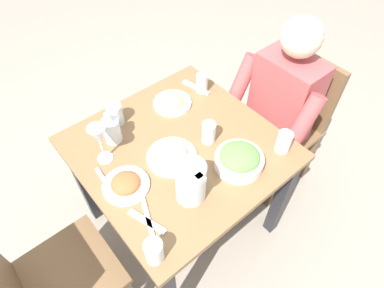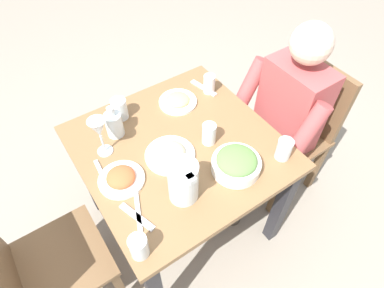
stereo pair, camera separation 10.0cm
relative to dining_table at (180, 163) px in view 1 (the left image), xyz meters
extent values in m
plane|color=gray|center=(0.00, 0.00, -0.59)|extent=(8.00, 8.00, 0.00)
cube|color=olive|center=(0.00, 0.00, 0.11)|extent=(0.87, 0.87, 0.03)
cube|color=#232328|center=(-0.38, -0.38, -0.25)|extent=(0.06, 0.06, 0.68)
cube|color=#232328|center=(0.38, -0.38, -0.25)|extent=(0.06, 0.06, 0.68)
cube|color=#232328|center=(0.38, 0.38, -0.25)|extent=(0.06, 0.06, 0.68)
cube|color=brown|center=(-0.26, -0.84, -0.38)|extent=(0.04, 0.04, 0.41)
cube|color=brown|center=(0.08, -0.84, -0.38)|extent=(0.04, 0.04, 0.41)
cube|color=brown|center=(-0.26, -0.50, -0.38)|extent=(0.04, 0.04, 0.41)
cube|color=brown|center=(0.08, -0.50, -0.38)|extent=(0.04, 0.04, 0.41)
cube|color=brown|center=(-0.09, -0.67, -0.16)|extent=(0.40, 0.40, 0.03)
cube|color=brown|center=(-0.09, -0.85, 0.06)|extent=(0.38, 0.04, 0.42)
cube|color=brown|center=(0.11, 0.84, -0.38)|extent=(0.04, 0.04, 0.41)
cube|color=brown|center=(0.11, 0.50, -0.38)|extent=(0.04, 0.04, 0.41)
cube|color=brown|center=(-0.06, 0.67, -0.16)|extent=(0.40, 0.40, 0.03)
cube|color=brown|center=(-0.06, 0.85, 0.06)|extent=(0.38, 0.04, 0.42)
cube|color=#B24C4C|center=(-0.09, -0.64, 0.10)|extent=(0.32, 0.20, 0.50)
sphere|color=beige|center=(-0.09, -0.64, 0.47)|extent=(0.19, 0.19, 0.19)
cylinder|color=#473D33|center=(-0.17, -0.45, -0.18)|extent=(0.11, 0.38, 0.11)
cylinder|color=#473D33|center=(-0.17, -0.26, -0.37)|extent=(0.10, 0.10, 0.44)
cylinder|color=#B24C4C|center=(-0.29, -0.50, 0.12)|extent=(0.08, 0.23, 0.37)
cylinder|color=#473D33|center=(0.00, -0.45, -0.18)|extent=(0.11, 0.38, 0.11)
cylinder|color=#473D33|center=(0.00, -0.26, -0.37)|extent=(0.10, 0.10, 0.44)
cylinder|color=#B24C4C|center=(0.11, -0.50, 0.12)|extent=(0.08, 0.23, 0.37)
cylinder|color=silver|center=(-0.23, 0.12, 0.22)|extent=(0.12, 0.12, 0.19)
cube|color=silver|center=(-0.16, 0.12, 0.23)|extent=(0.02, 0.02, 0.11)
cube|color=silver|center=(-0.29, 0.12, 0.30)|extent=(0.04, 0.03, 0.02)
cylinder|color=white|center=(-0.25, -0.13, 0.15)|extent=(0.21, 0.21, 0.05)
ellipsoid|color=#608E47|center=(-0.25, -0.13, 0.19)|extent=(0.17, 0.17, 0.06)
cylinder|color=white|center=(-0.03, 0.06, 0.13)|extent=(0.22, 0.22, 0.01)
ellipsoid|color=#B7AD89|center=(-0.03, 0.06, 0.15)|extent=(0.14, 0.14, 0.05)
cylinder|color=white|center=(-0.03, 0.30, 0.13)|extent=(0.19, 0.19, 0.01)
ellipsoid|color=#CC5B33|center=(-0.03, 0.30, 0.15)|extent=(0.12, 0.12, 0.05)
cylinder|color=white|center=(0.24, -0.15, 0.13)|extent=(0.19, 0.19, 0.01)
ellipsoid|color=#E0C670|center=(0.24, -0.15, 0.14)|extent=(0.12, 0.12, 0.04)
cylinder|color=silver|center=(-0.31, -0.34, 0.17)|extent=(0.07, 0.07, 0.10)
cylinder|color=silver|center=(0.22, -0.33, 0.17)|extent=(0.06, 0.06, 0.10)
cylinder|color=silver|center=(-0.35, 0.38, 0.17)|extent=(0.07, 0.07, 0.10)
cylinder|color=silver|center=(0.31, 0.13, 0.18)|extent=(0.07, 0.07, 0.11)
cylinder|color=silver|center=(-0.06, -0.13, 0.18)|extent=(0.06, 0.06, 0.10)
cylinder|color=silver|center=(0.15, 0.29, 0.13)|extent=(0.07, 0.07, 0.01)
cylinder|color=silver|center=(0.15, 0.29, 0.18)|extent=(0.01, 0.01, 0.10)
cone|color=silver|center=(0.15, 0.29, 0.27)|extent=(0.08, 0.08, 0.09)
cylinder|color=silver|center=(0.23, 0.20, 0.18)|extent=(0.08, 0.08, 0.12)
cylinder|color=gold|center=(0.23, 0.20, 0.16)|extent=(0.07, 0.07, 0.07)
cylinder|color=silver|center=(0.23, 0.20, 0.26)|extent=(0.03, 0.03, 0.04)
cube|color=silver|center=(-0.22, 0.33, 0.13)|extent=(0.17, 0.08, 0.01)
cube|color=silver|center=(-0.19, 0.31, 0.13)|extent=(0.18, 0.09, 0.01)
cube|color=silver|center=(0.26, -0.33, 0.13)|extent=(0.17, 0.06, 0.01)
cube|color=silver|center=(0.04, 0.36, 0.13)|extent=(0.19, 0.03, 0.01)
camera|label=1|loc=(-0.77, 0.57, 1.26)|focal=30.53mm
camera|label=2|loc=(-0.83, 0.49, 1.26)|focal=30.53mm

